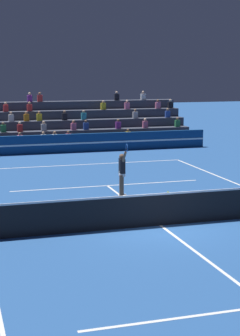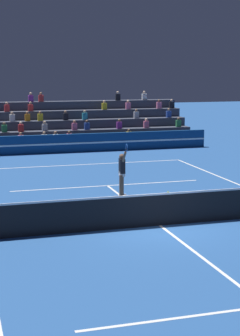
# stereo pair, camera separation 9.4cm
# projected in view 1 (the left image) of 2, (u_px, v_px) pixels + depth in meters

# --- Properties ---
(ground_plane) EXTENTS (120.00, 120.00, 0.00)m
(ground_plane) POSITION_uv_depth(u_px,v_px,m) (161.00, 226.00, 17.92)
(ground_plane) COLOR #285699
(court_lines) EXTENTS (11.10, 23.90, 0.01)m
(court_lines) POSITION_uv_depth(u_px,v_px,m) (161.00, 225.00, 17.92)
(court_lines) COLOR white
(court_lines) RESTS_ON ground
(tennis_net) EXTENTS (12.00, 0.10, 1.10)m
(tennis_net) POSITION_uv_depth(u_px,v_px,m) (161.00, 209.00, 17.82)
(tennis_net) COLOR #2D6B38
(tennis_net) RESTS_ON ground
(sponsor_banner_wall) EXTENTS (18.00, 0.26, 1.10)m
(sponsor_banner_wall) POSITION_uv_depth(u_px,v_px,m) (63.00, 144.00, 33.18)
(sponsor_banner_wall) COLOR navy
(sponsor_banner_wall) RESTS_ON ground
(bleacher_stand) EXTENTS (17.71, 4.75, 3.38)m
(bleacher_stand) POSITION_uv_depth(u_px,v_px,m) (52.00, 129.00, 36.68)
(bleacher_stand) COLOR #383D4C
(bleacher_stand) RESTS_ON ground
(tennis_player) EXTENTS (0.37, 1.36, 2.28)m
(tennis_player) POSITION_uv_depth(u_px,v_px,m) (122.00, 173.00, 21.62)
(tennis_player) COLOR brown
(tennis_player) RESTS_ON ground
(tennis_ball) EXTENTS (0.07, 0.07, 0.07)m
(tennis_ball) POSITION_uv_depth(u_px,v_px,m) (168.00, 192.00, 22.60)
(tennis_ball) COLOR #C6DB33
(tennis_ball) RESTS_ON ground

